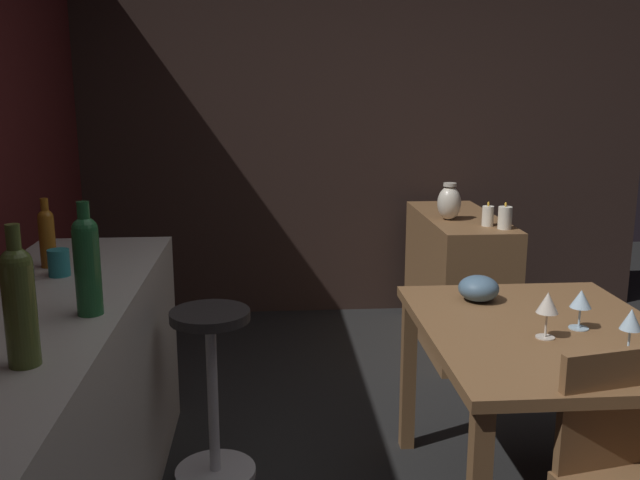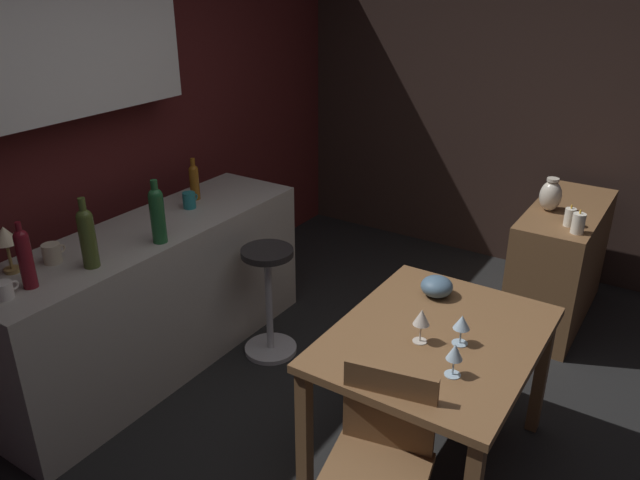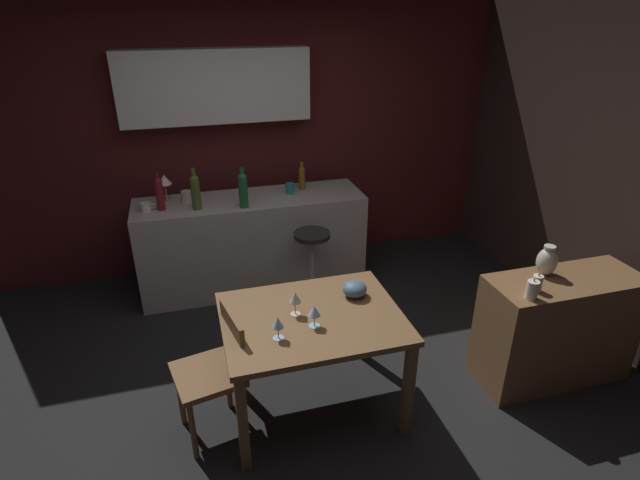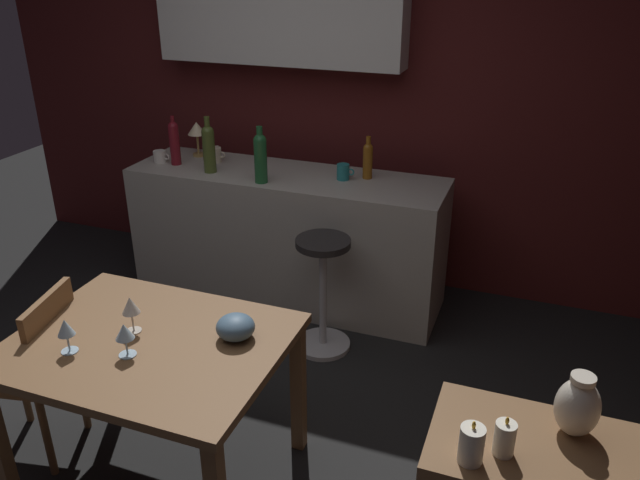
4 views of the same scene
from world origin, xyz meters
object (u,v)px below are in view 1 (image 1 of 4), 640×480
at_px(wine_glass_left, 631,321).
at_px(pillar_candle_tall, 488,216).
at_px(wine_bottle_olive, 19,301).
at_px(bar_stool, 213,390).
at_px(wine_bottle_green, 87,261).
at_px(wine_bottle_amber, 47,235).
at_px(pillar_candle_short, 505,218).
at_px(wine_glass_center, 581,301).
at_px(sideboard_cabinet, 457,280).
at_px(fruit_bowl, 479,288).
at_px(wine_glass_right, 548,304).
at_px(vase_ceramic_ivory, 449,202).
at_px(cup_teal, 59,263).
at_px(dining_table, 544,352).

relative_size(wine_glass_left, pillar_candle_tall, 1.08).
distance_m(wine_glass_left, wine_bottle_olive, 1.85).
bearing_deg(bar_stool, wine_bottle_green, 148.82).
relative_size(wine_bottle_amber, pillar_candle_short, 1.82).
distance_m(wine_glass_left, wine_glass_center, 0.24).
height_order(sideboard_cabinet, wine_bottle_amber, wine_bottle_amber).
bearing_deg(fruit_bowl, bar_stool, 90.36).
height_order(bar_stool, wine_bottle_olive, wine_bottle_olive).
relative_size(sideboard_cabinet, wine_bottle_olive, 2.99).
bearing_deg(wine_glass_left, fruit_bowl, 28.87).
bearing_deg(wine_bottle_olive, wine_bottle_green, -9.54).
relative_size(wine_glass_right, pillar_candle_short, 1.10).
xyz_separation_m(sideboard_cabinet, wine_glass_center, (-1.79, 0.06, 0.44)).
height_order(fruit_bowl, vase_ceramic_ivory, vase_ceramic_ivory).
bearing_deg(wine_bottle_amber, wine_bottle_green, -153.13).
relative_size(cup_teal, vase_ceramic_ivory, 0.52).
xyz_separation_m(cup_teal, vase_ceramic_ivory, (1.39, -1.85, -0.03)).
distance_m(wine_glass_left, pillar_candle_short, 1.62).
xyz_separation_m(dining_table, wine_glass_left, (-0.25, -0.18, 0.20)).
bearing_deg(vase_ceramic_ivory, wine_glass_left, -176.77).
bearing_deg(fruit_bowl, wine_bottle_olive, 122.44).
xyz_separation_m(pillar_candle_tall, pillar_candle_short, (-0.09, -0.07, 0.01)).
distance_m(wine_bottle_green, pillar_candle_short, 2.44).
height_order(wine_glass_center, wine_bottle_green, wine_bottle_green).
relative_size(wine_bottle_amber, vase_ceramic_ivory, 1.25).
relative_size(pillar_candle_short, vase_ceramic_ivory, 0.69).
bearing_deg(wine_bottle_olive, wine_glass_center, -71.48).
bearing_deg(wine_bottle_olive, wine_bottle_amber, 13.33).
distance_m(wine_glass_left, wine_glass_right, 0.27).
height_order(wine_glass_left, wine_glass_center, wine_glass_left).
bearing_deg(pillar_candle_tall, fruit_bowl, 160.85).
bearing_deg(bar_stool, wine_bottle_olive, 157.36).
bearing_deg(wine_glass_right, wine_glass_left, -125.32).
height_order(dining_table, wine_bottle_green, wine_bottle_green).
height_order(sideboard_cabinet, wine_glass_left, wine_glass_left).
bearing_deg(fruit_bowl, dining_table, -156.27).
bearing_deg(wine_glass_right, dining_table, -23.55).
xyz_separation_m(wine_glass_left, wine_bottle_olive, (-0.35, 1.80, 0.22)).
height_order(fruit_bowl, cup_teal, cup_teal).
distance_m(bar_stool, pillar_candle_short, 1.92).
bearing_deg(wine_glass_left, pillar_candle_tall, -2.15).
xyz_separation_m(sideboard_cabinet, wine_bottle_green, (-1.97, 1.73, 0.66)).
xyz_separation_m(dining_table, wine_glass_center, (-0.02, -0.12, 0.20)).
bearing_deg(sideboard_cabinet, wine_bottle_green, 138.82).
xyz_separation_m(dining_table, wine_glass_right, (-0.10, 0.04, 0.22)).
xyz_separation_m(wine_bottle_amber, cup_teal, (-0.14, -0.08, -0.08)).
distance_m(wine_glass_center, wine_bottle_olive, 1.85).
height_order(dining_table, vase_ceramic_ivory, vase_ceramic_ivory).
relative_size(dining_table, wine_bottle_amber, 4.15).
relative_size(bar_stool, cup_teal, 6.34).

